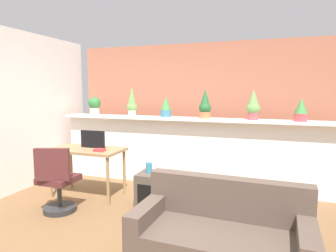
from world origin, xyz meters
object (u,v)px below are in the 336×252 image
(office_chair, at_px, (57,185))
(side_cube_shelf, at_px, (153,191))
(potted_plant_2, at_px, (166,107))
(potted_plant_1, at_px, (132,103))
(desk, at_px, (87,154))
(tv_monitor, at_px, (93,139))
(potted_plant_5, at_px, (301,110))
(couch, at_px, (221,240))
(potted_plant_3, at_px, (205,105))
(vase_on_shelf, at_px, (149,168))
(book_on_desk, at_px, (100,150))
(potted_plant_4, at_px, (253,105))
(potted_plant_0, at_px, (95,105))

(office_chair, bearing_deg, side_cube_shelf, 26.44)
(potted_plant_2, bearing_deg, potted_plant_1, -178.16)
(desk, distance_m, office_chair, 0.75)
(tv_monitor, height_order, side_cube_shelf, tv_monitor)
(potted_plant_5, distance_m, tv_monitor, 3.17)
(potted_plant_1, xyz_separation_m, couch, (1.96, -2.21, -1.14))
(potted_plant_2, height_order, potted_plant_3, potted_plant_3)
(office_chair, bearing_deg, potted_plant_1, 79.60)
(vase_on_shelf, bearing_deg, desk, 173.58)
(office_chair, relative_size, book_on_desk, 6.10)
(desk, height_order, side_cube_shelf, desk)
(potted_plant_4, distance_m, book_on_desk, 2.44)
(potted_plant_3, bearing_deg, tv_monitor, -151.35)
(vase_on_shelf, bearing_deg, potted_plant_3, 62.52)
(tv_monitor, xyz_separation_m, vase_on_shelf, (1.03, -0.20, -0.31))
(desk, bearing_deg, tv_monitor, 57.18)
(potted_plant_3, relative_size, tv_monitor, 1.16)
(potted_plant_5, distance_m, side_cube_shelf, 2.46)
(potted_plant_1, distance_m, potted_plant_2, 0.64)
(desk, xyz_separation_m, couch, (2.26, -1.24, -0.38))
(potted_plant_2, distance_m, potted_plant_3, 0.70)
(potted_plant_5, distance_m, desk, 3.28)
(potted_plant_3, xyz_separation_m, side_cube_shelf, (-0.50, -1.07, -1.15))
(potted_plant_2, xyz_separation_m, tv_monitor, (-0.88, -0.91, -0.47))
(potted_plant_4, bearing_deg, desk, -158.08)
(potted_plant_3, bearing_deg, vase_on_shelf, -117.48)
(potted_plant_0, distance_m, office_chair, 2.00)
(potted_plant_0, relative_size, office_chair, 0.37)
(potted_plant_0, xyz_separation_m, potted_plant_5, (3.56, -0.06, -0.01))
(potted_plant_0, xyz_separation_m, potted_plant_2, (1.43, -0.00, -0.01))
(vase_on_shelf, xyz_separation_m, couch, (1.18, -1.12, -0.29))
(office_chair, bearing_deg, potted_plant_0, 106.10)
(book_on_desk, relative_size, couch, 0.09)
(potted_plant_5, bearing_deg, side_cube_shelf, -151.43)
(couch, bearing_deg, potted_plant_1, 131.56)
(potted_plant_5, bearing_deg, desk, -163.17)
(potted_plant_1, distance_m, potted_plant_3, 1.33)
(tv_monitor, height_order, vase_on_shelf, tv_monitor)
(potted_plant_0, bearing_deg, potted_plant_5, -0.96)
(potted_plant_0, height_order, potted_plant_3, potted_plant_3)
(side_cube_shelf, relative_size, vase_on_shelf, 3.41)
(potted_plant_2, xyz_separation_m, potted_plant_5, (2.13, -0.06, 0.00))
(potted_plant_0, xyz_separation_m, side_cube_shelf, (1.62, -1.11, -1.11))
(potted_plant_1, bearing_deg, potted_plant_2, 1.84)
(vase_on_shelf, bearing_deg, couch, -43.58)
(potted_plant_4, distance_m, side_cube_shelf, 2.02)
(potted_plant_2, relative_size, side_cube_shelf, 0.71)
(potted_plant_2, xyz_separation_m, couch, (1.32, -2.23, -1.07))
(potted_plant_2, height_order, vase_on_shelf, potted_plant_2)
(potted_plant_3, bearing_deg, desk, -149.97)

